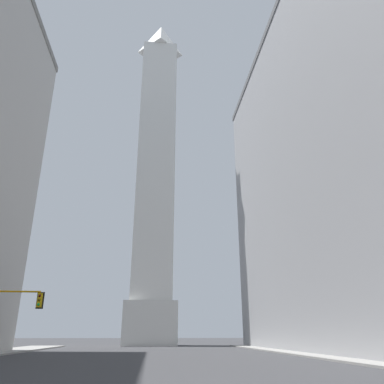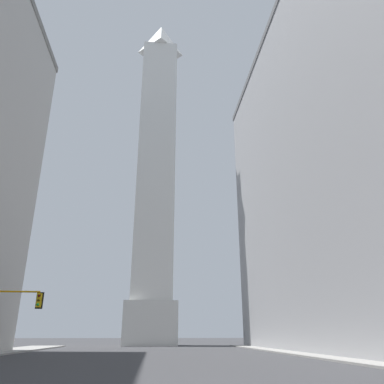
{
  "view_description": "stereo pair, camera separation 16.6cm",
  "coord_description": "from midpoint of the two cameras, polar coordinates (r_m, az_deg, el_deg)",
  "views": [
    {
      "loc": [
        0.25,
        -1.75,
        1.79
      ],
      "look_at": [
        5.39,
        48.61,
        21.07
      ],
      "focal_mm": 35.0,
      "sensor_mm": 36.0,
      "label": 1
    },
    {
      "loc": [
        0.41,
        -1.77,
        1.79
      ],
      "look_at": [
        5.39,
        48.61,
        21.07
      ],
      "focal_mm": 35.0,
      "sensor_mm": 36.0,
      "label": 2
    }
  ],
  "objects": [
    {
      "name": "obelisk",
      "position": [
        73.22,
        -5.58,
        3.68
      ],
      "size": [
        8.75,
        8.75,
        67.42
      ],
      "color": "silver",
      "rests_on": "ground_plane"
    },
    {
      "name": "traffic_light_mid_left",
      "position": [
        34.69,
        -26.6,
        -15.27
      ],
      "size": [
        4.52,
        0.5,
        5.14
      ],
      "color": "orange",
      "rests_on": "ground_plane"
    }
  ]
}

